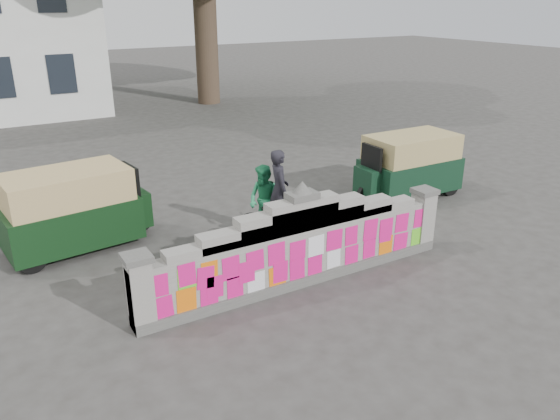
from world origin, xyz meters
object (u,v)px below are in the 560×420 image
at_px(cyclist_rider, 279,200).
at_px(rickshaw_right, 408,165).
at_px(pedestrian, 264,201).
at_px(rickshaw_left, 73,209).
at_px(cyclist_bike, 279,216).

height_order(cyclist_rider, rickshaw_right, cyclist_rider).
distance_m(pedestrian, rickshaw_right, 4.56).
height_order(rickshaw_left, rickshaw_right, rickshaw_left).
relative_size(cyclist_rider, rickshaw_left, 0.56).
bearing_deg(cyclist_rider, cyclist_bike, -75.92).
relative_size(cyclist_bike, cyclist_rider, 1.12).
bearing_deg(cyclist_rider, rickshaw_right, -67.47).
bearing_deg(rickshaw_right, cyclist_rider, 9.27).
distance_m(cyclist_bike, cyclist_rider, 0.36).
xyz_separation_m(cyclist_bike, rickshaw_left, (-3.97, 1.73, 0.37)).
height_order(cyclist_bike, cyclist_rider, cyclist_rider).
distance_m(rickshaw_left, rickshaw_right, 8.40).
relative_size(pedestrian, rickshaw_right, 0.54).
height_order(pedestrian, rickshaw_left, rickshaw_left).
bearing_deg(rickshaw_left, pedestrian, -27.07).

